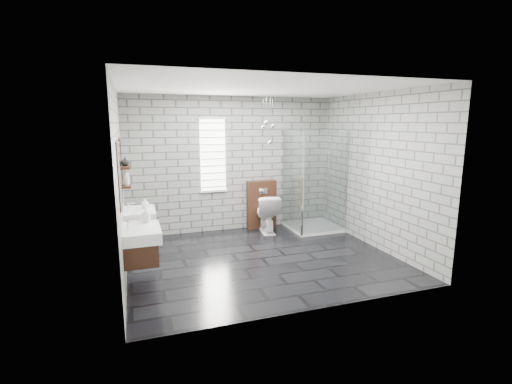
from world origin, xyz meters
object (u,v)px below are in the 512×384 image
vanity_left (138,235)px  vanity_right (137,216)px  cistern_panel (261,204)px  toilet (267,213)px  shower_enclosure (312,206)px

vanity_left → vanity_right: 1.07m
vanity_right → cistern_panel: vanity_right is taller
vanity_right → cistern_panel: (2.50, 1.21, -0.26)m
cistern_panel → toilet: size_ratio=1.31×
vanity_left → toilet: size_ratio=2.06×
vanity_left → cistern_panel: (2.50, 2.28, -0.26)m
cistern_panel → vanity_left: bearing=-137.7°
vanity_right → toilet: vanity_right is taller
vanity_right → shower_enclosure: shower_enclosure is taller
shower_enclosure → toilet: (-0.91, 0.21, -0.12)m
vanity_right → shower_enclosure: 3.49m
vanity_left → toilet: vanity_left is taller
shower_enclosure → toilet: bearing=167.0°
vanity_right → toilet: bearing=19.8°
vanity_left → vanity_right: size_ratio=1.00×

